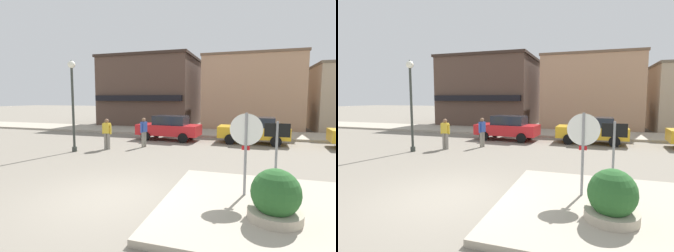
{
  "view_description": "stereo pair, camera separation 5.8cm",
  "coord_description": "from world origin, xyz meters",
  "views": [
    {
      "loc": [
        3.56,
        -5.99,
        2.65
      ],
      "look_at": [
        0.21,
        4.5,
        1.5
      ],
      "focal_mm": 28.0,
      "sensor_mm": 36.0,
      "label": 1
    },
    {
      "loc": [
        3.61,
        -5.98,
        2.65
      ],
      "look_at": [
        0.21,
        4.5,
        1.5
      ],
      "focal_mm": 28.0,
      "sensor_mm": 36.0,
      "label": 2
    }
  ],
  "objects": [
    {
      "name": "parked_car_second",
      "position": [
        3.71,
        10.23,
        0.81
      ],
      "size": [
        4.04,
        1.96,
        1.56
      ],
      "color": "gold",
      "rests_on": "ground"
    },
    {
      "name": "building_storefront_left_near",
      "position": [
        3.48,
        19.13,
        3.22
      ],
      "size": [
        8.3,
        6.2,
        6.42
      ],
      "color": "tan",
      "rests_on": "ground"
    },
    {
      "name": "pedestrian_crossing_near",
      "position": [
        -3.63,
        5.98,
        0.87
      ],
      "size": [
        0.55,
        0.23,
        1.61
      ],
      "color": "gray",
      "rests_on": "ground"
    },
    {
      "name": "parked_car_nearest",
      "position": [
        -1.46,
        9.97,
        0.81
      ],
      "size": [
        4.1,
        2.07,
        1.56
      ],
      "color": "red",
      "rests_on": "ground"
    },
    {
      "name": "ground_plane",
      "position": [
        0.0,
        0.0,
        0.0
      ],
      "size": [
        160.0,
        160.0,
        0.0
      ],
      "primitive_type": "plane",
      "color": "gray"
    },
    {
      "name": "planter",
      "position": [
        4.08,
        -0.36,
        0.56
      ],
      "size": [
        1.1,
        1.1,
        1.23
      ],
      "color": "#ADA38E",
      "rests_on": "ground"
    },
    {
      "name": "kerb_far",
      "position": [
        0.0,
        13.69,
        0.07
      ],
      "size": [
        80.0,
        4.0,
        0.15
      ],
      "primitive_type": "cube",
      "color": "#A89E8C",
      "rests_on": "ground"
    },
    {
      "name": "building_corner_shop",
      "position": [
        -6.23,
        19.94,
        3.38
      ],
      "size": [
        9.01,
        9.01,
        6.76
      ],
      "color": "brown",
      "rests_on": "ground"
    },
    {
      "name": "sidewalk_corner",
      "position": [
        4.72,
        0.4,
        0.07
      ],
      "size": [
        6.4,
        4.8,
        0.15
      ],
      "primitive_type": "cube",
      "color": "#A89E8C",
      "rests_on": "ground"
    },
    {
      "name": "lamp_post",
      "position": [
        -4.88,
        4.94,
        2.96
      ],
      "size": [
        0.36,
        0.36,
        4.54
      ],
      "color": "#333833",
      "rests_on": "ground"
    },
    {
      "name": "stop_sign",
      "position": [
        3.44,
        0.92,
        1.52
      ],
      "size": [
        0.82,
        0.07,
        2.3
      ],
      "color": "gray",
      "rests_on": "ground"
    },
    {
      "name": "one_way_sign",
      "position": [
        4.18,
        0.91,
        1.33
      ],
      "size": [
        0.6,
        0.06,
        2.1
      ],
      "color": "gray",
      "rests_on": "ground"
    },
    {
      "name": "pedestrian_crossing_far",
      "position": [
        -2.03,
        7.15,
        0.87
      ],
      "size": [
        0.3,
        0.56,
        1.61
      ],
      "color": "gray",
      "rests_on": "ground"
    }
  ]
}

